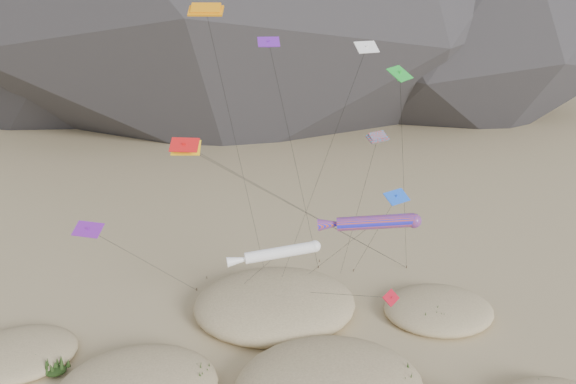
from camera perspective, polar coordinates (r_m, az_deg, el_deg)
name	(u,v)px	position (r m, az deg, el deg)	size (l,w,h in m)	color
kite_stakes	(297,277)	(61.72, 0.94, -8.60)	(23.48, 7.04, 0.30)	#3F2D1E
rainbow_tube_kite	(371,222)	(42.36, 8.48, -3.08)	(7.60, 16.45, 14.25)	#D94B16
white_tube_kite	(276,253)	(44.34, -1.20, -6.24)	(7.56, 12.69, 10.97)	white
orange_parafoil	(207,14)	(45.02, -8.25, 17.43)	(6.65, 9.80, 28.76)	orange
multi_parafoil	(377,139)	(47.83, 9.04, 5.31)	(2.23, 10.47, 18.49)	red
delta_kites	(300,147)	(43.02, 1.25, 4.61)	(31.11, 22.03, 26.30)	#621CA8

